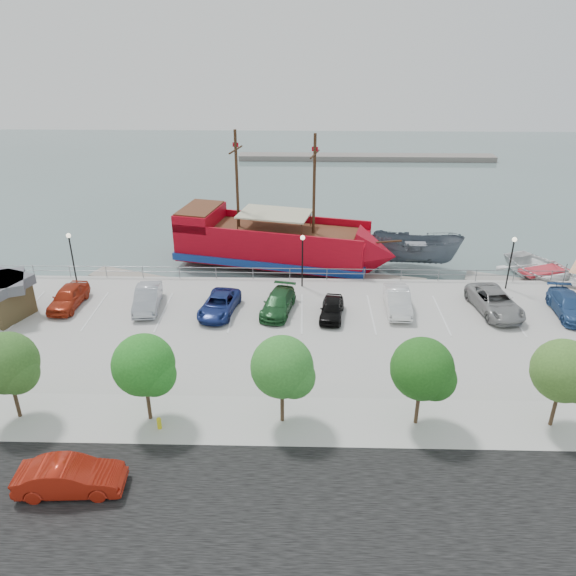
{
  "coord_description": "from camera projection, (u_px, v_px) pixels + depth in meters",
  "views": [
    {
      "loc": [
        -0.11,
        -33.6,
        19.19
      ],
      "look_at": [
        -1.0,
        2.0,
        2.0
      ],
      "focal_mm": 35.0,
      "sensor_mm": 36.0,
      "label": 1
    }
  ],
  "objects": [
    {
      "name": "ground",
      "position": [
        302.0,
        339.0,
        39.02
      ],
      "size": [
        160.0,
        160.0,
        0.0
      ],
      "primitive_type": "plane",
      "color": "#536664"
    },
    {
      "name": "street",
      "position": [
        301.0,
        511.0,
        24.17
      ],
      "size": [
        100.0,
        8.0,
        0.04
      ],
      "primitive_type": "cube",
      "color": "black",
      "rests_on": "land_slab"
    },
    {
      "name": "sidewalk",
      "position": [
        301.0,
        421.0,
        29.57
      ],
      "size": [
        100.0,
        4.0,
        0.05
      ],
      "primitive_type": "cube",
      "color": "#B4B4B2",
      "rests_on": "land_slab"
    },
    {
      "name": "seawall_railing",
      "position": [
        302.0,
        273.0,
        45.38
      ],
      "size": [
        50.0,
        0.06,
        1.0
      ],
      "color": "slate",
      "rests_on": "land_slab"
    },
    {
      "name": "far_shore",
      "position": [
        366.0,
        157.0,
        88.13
      ],
      "size": [
        40.0,
        3.0,
        0.8
      ],
      "primitive_type": "cube",
      "color": "slate",
      "rests_on": "ground"
    },
    {
      "name": "pirate_ship",
      "position": [
        288.0,
        245.0,
        49.46
      ],
      "size": [
        20.03,
        9.52,
        12.41
      ],
      "rotation": [
        0.0,
        0.0,
        -0.23
      ],
      "color": "#A40414",
      "rests_on": "ground"
    },
    {
      "name": "patrol_boat",
      "position": [
        416.0,
        252.0,
        49.56
      ],
      "size": [
        8.42,
        4.72,
        3.07
      ],
      "primitive_type": "imported",
      "rotation": [
        0.0,
        0.0,
        1.34
      ],
      "color": "#535C67",
      "rests_on": "ground"
    },
    {
      "name": "speedboat",
      "position": [
        543.0,
        274.0,
        47.06
      ],
      "size": [
        7.92,
        9.2,
        1.6
      ],
      "primitive_type": "imported",
      "rotation": [
        0.0,
        0.0,
        0.36
      ],
      "color": "white",
      "rests_on": "ground"
    },
    {
      "name": "dock_west",
      "position": [
        132.0,
        279.0,
        47.53
      ],
      "size": [
        7.72,
        4.53,
        0.43
      ],
      "primitive_type": "cube",
      "rotation": [
        0.0,
        0.0,
        -0.35
      ],
      "color": "gray",
      "rests_on": "ground"
    },
    {
      "name": "dock_mid",
      "position": [
        380.0,
        282.0,
        47.06
      ],
      "size": [
        7.86,
        3.63,
        0.43
      ],
      "primitive_type": "cube",
      "rotation": [
        0.0,
        0.0,
        -0.2
      ],
      "color": "gray",
      "rests_on": "ground"
    },
    {
      "name": "dock_east",
      "position": [
        509.0,
        283.0,
        46.82
      ],
      "size": [
        7.34,
        4.25,
        0.4
      ],
      "primitive_type": "cube",
      "rotation": [
        0.0,
        0.0,
        -0.34
      ],
      "color": "gray",
      "rests_on": "ground"
    },
    {
      "name": "shed",
      "position": [
        0.0,
        297.0,
        39.27
      ],
      "size": [
        4.57,
        4.57,
        2.9
      ],
      "rotation": [
        0.0,
        0.0,
        -0.37
      ],
      "color": "#4E3F24",
      "rests_on": "land_slab"
    },
    {
      "name": "street_sedan",
      "position": [
        70.0,
        477.0,
        24.91
      ],
      "size": [
        4.85,
        1.97,
        1.57
      ],
      "primitive_type": "imported",
      "rotation": [
        0.0,
        0.0,
        1.64
      ],
      "color": "#A51E0F",
      "rests_on": "street"
    },
    {
      "name": "fire_hydrant",
      "position": [
        159.0,
        423.0,
        28.86
      ],
      "size": [
        0.25,
        0.25,
        0.72
      ],
      "rotation": [
        0.0,
        0.0,
        0.41
      ],
      "color": "yellow",
      "rests_on": "sidewalk"
    },
    {
      "name": "lamp_post_left",
      "position": [
        71.0,
        250.0,
        43.57
      ],
      "size": [
        0.36,
        0.36,
        4.28
      ],
      "color": "black",
      "rests_on": "land_slab"
    },
    {
      "name": "lamp_post_mid",
      "position": [
        302.0,
        252.0,
        43.16
      ],
      "size": [
        0.36,
        0.36,
        4.28
      ],
      "color": "black",
      "rests_on": "land_slab"
    },
    {
      "name": "lamp_post_right",
      "position": [
        512.0,
        254.0,
        42.8
      ],
      "size": [
        0.36,
        0.36,
        4.28
      ],
      "color": "black",
      "rests_on": "land_slab"
    },
    {
      "name": "tree_b",
      "position": [
        9.0,
        365.0,
        28.42
      ],
      "size": [
        3.3,
        3.2,
        5.0
      ],
      "color": "#473321",
      "rests_on": "sidewalk"
    },
    {
      "name": "tree_c",
      "position": [
        146.0,
        367.0,
        28.26
      ],
      "size": [
        3.3,
        3.2,
        5.0
      ],
      "color": "#473321",
      "rests_on": "sidewalk"
    },
    {
      "name": "tree_d",
      "position": [
        285.0,
        369.0,
        28.1
      ],
      "size": [
        3.3,
        3.2,
        5.0
      ],
      "color": "#473321",
      "rests_on": "sidewalk"
    },
    {
      "name": "tree_e",
      "position": [
        425.0,
        371.0,
        27.94
      ],
      "size": [
        3.3,
        3.2,
        5.0
      ],
      "color": "#473321",
      "rests_on": "sidewalk"
    },
    {
      "name": "tree_f",
      "position": [
        567.0,
        373.0,
        27.78
      ],
      "size": [
        3.3,
        3.2,
        5.0
      ],
      "color": "#473321",
      "rests_on": "sidewalk"
    },
    {
      "name": "parked_car_a",
      "position": [
        68.0,
        297.0,
        41.03
      ],
      "size": [
        2.04,
        4.58,
        1.53
      ],
      "primitive_type": "imported",
      "rotation": [
        0.0,
        0.0,
        -0.05
      ],
      "color": "#A52A13",
      "rests_on": "land_slab"
    },
    {
      "name": "parked_car_b",
      "position": [
        147.0,
        298.0,
        40.8
      ],
      "size": [
        2.16,
        4.87,
        1.55
      ],
      "primitive_type": "imported",
      "rotation": [
        0.0,
        0.0,
        0.11
      ],
      "color": "#9EA2AC",
      "rests_on": "land_slab"
    },
    {
      "name": "parked_car_c",
      "position": [
        219.0,
        304.0,
        40.15
      ],
      "size": [
        2.96,
        5.11,
        1.34
      ],
      "primitive_type": "imported",
      "rotation": [
        0.0,
        0.0,
        -0.16
      ],
      "color": "navy",
      "rests_on": "land_slab"
    },
    {
      "name": "parked_car_d",
      "position": [
        278.0,
        303.0,
        40.32
      ],
      "size": [
        2.81,
        5.04,
        1.38
      ],
      "primitive_type": "imported",
      "rotation": [
        0.0,
        0.0,
        -0.19
      ],
      "color": "#1D5026",
      "rests_on": "land_slab"
    },
    {
      "name": "parked_car_e",
      "position": [
        332.0,
        309.0,
        39.58
      ],
      "size": [
        2.07,
        4.05,
        1.32
      ],
      "primitive_type": "imported",
      "rotation": [
        0.0,
        0.0,
        -0.14
      ],
      "color": "black",
      "rests_on": "land_slab"
    },
    {
      "name": "parked_car_f",
      "position": [
        398.0,
        301.0,
        40.44
      ],
      "size": [
        1.8,
        4.77,
        1.55
      ],
      "primitive_type": "imported",
      "rotation": [
        0.0,
        0.0,
        -0.03
      ],
      "color": "silver",
      "rests_on": "land_slab"
    },
    {
      "name": "parked_car_g",
      "position": [
        495.0,
        302.0,
        40.26
      ],
      "size": [
        3.36,
        5.91,
        1.55
      ],
      "primitive_type": "imported",
      "rotation": [
        0.0,
        0.0,
        0.15
      ],
      "color": "gray",
      "rests_on": "land_slab"
    },
    {
      "name": "parked_car_h",
      "position": [
        569.0,
        306.0,
        39.88
      ],
      "size": [
        2.29,
        5.11,
        1.45
      ],
      "primitive_type": "imported",
      "rotation": [
        0.0,
        0.0,
        -0.05
      ],
      "color": "#294C84",
      "rests_on": "land_slab"
    }
  ]
}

